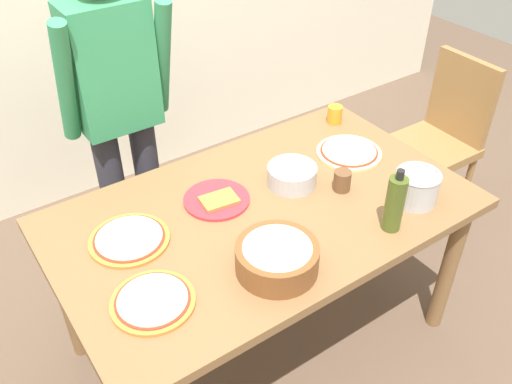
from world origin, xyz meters
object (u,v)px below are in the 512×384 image
Objects in this scene: popcorn_bowl at (277,256)px; mixing_bowl_steel at (292,175)px; pizza_raw_on_board at (349,152)px; person_cook at (118,107)px; cup_small_brown at (342,181)px; chair_wooden_right at (441,134)px; pizza_cooked_on_tray at (129,239)px; cup_orange at (335,115)px; pizza_second_cooked at (153,301)px; olive_oil_bottle at (395,203)px; dining_table at (263,227)px; steel_pot at (416,187)px; plate_with_slice at (217,200)px.

popcorn_bowl is 1.40× the size of mixing_bowl_steel.
mixing_bowl_steel reaches higher than pizza_raw_on_board.
person_cook is 1.02m from cup_small_brown.
person_cook reaches higher than cup_small_brown.
pizza_cooked_on_tray is at bearing -177.63° from chair_wooden_right.
popcorn_bowl is 3.29× the size of cup_orange.
cup_small_brown is (-0.33, -0.42, 0.00)m from cup_orange.
cup_orange reaches higher than pizza_second_cooked.
pizza_cooked_on_tray is 0.95m from olive_oil_bottle.
chair_wooden_right is 3.29× the size of pizza_cooked_on_tray.
chair_wooden_right reaches higher than pizza_raw_on_board.
chair_wooden_right reaches higher than dining_table.
dining_table is at bearing 167.15° from cup_small_brown.
person_cook is 1.30m from steel_pot.
plate_with_slice is at bearing -79.03° from person_cook.
pizza_second_cooked is at bearing -161.09° from mixing_bowl_steel.
chair_wooden_right is at bearing -19.66° from person_cook.
plate_with_slice is (0.44, 0.33, -0.00)m from pizza_second_cooked.
steel_pot is 2.04× the size of cup_small_brown.
cup_small_brown reaches higher than plate_with_slice.
chair_wooden_right is 0.99m from steel_pot.
chair_wooden_right reaches higher than pizza_second_cooked.
pizza_cooked_on_tray is 0.38m from plate_with_slice.
pizza_raw_on_board is 1.13m from pizza_second_cooked.
chair_wooden_right is 3.71× the size of olive_oil_bottle.
cup_orange reaches higher than mixing_bowl_steel.
mixing_bowl_steel is 0.78× the size of olive_oil_bottle.
dining_table is 0.76m from cup_orange.
person_cook is at bearing 139.59° from pizza_raw_on_board.
cup_small_brown reaches higher than mixing_bowl_steel.
cup_orange is (0.90, -0.41, -0.14)m from person_cook.
plate_with_slice is at bearing 145.76° from steel_pot.
chair_wooden_right is 1.84m from pizza_cooked_on_tray.
steel_pot reaches higher than pizza_cooked_on_tray.
chair_wooden_right is 3.39× the size of popcorn_bowl.
olive_oil_bottle is at bearing -48.21° from plate_with_slice.
popcorn_bowl is at bearing -85.02° from person_cook.
chair_wooden_right is 1.46m from plate_with_slice.
olive_oil_bottle reaches higher than chair_wooden_right.
olive_oil_bottle is 0.21m from steel_pot.
dining_table is at bearing 132.29° from olive_oil_bottle.
pizza_cooked_on_tray is at bearing 149.84° from olive_oil_bottle.
person_cook is at bearing 94.98° from popcorn_bowl.
plate_with_slice is (0.12, -0.61, -0.17)m from person_cook.
chair_wooden_right is 1.19m from olive_oil_bottle.
pizza_raw_on_board is at bearing 5.12° from mixing_bowl_steel.
dining_table is 0.52m from olive_oil_bottle.
cup_small_brown is at bearing 23.98° from popcorn_bowl.
chair_wooden_right is 3.50× the size of pizza_second_cooked.
pizza_raw_on_board is 0.99× the size of pizza_cooked_on_tray.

